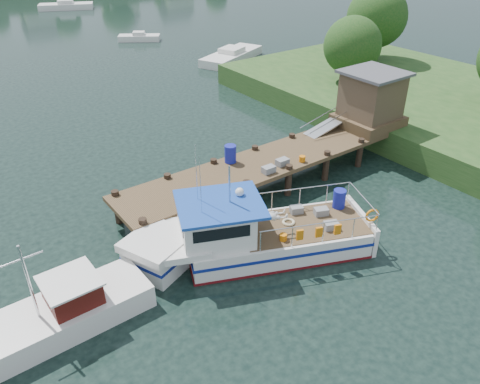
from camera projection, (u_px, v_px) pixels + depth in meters
ground_plane at (238, 196)px, 22.40m from camera, size 160.00×160.00×0.00m
near_shore at (461, 91)px, 29.45m from camera, size 16.00×30.00×7.76m
dock at (338, 122)px, 24.58m from camera, size 16.60×3.00×4.78m
lobster_boat at (247, 236)px, 18.14m from camera, size 9.65×5.91×4.79m
work_boat at (53, 317)px, 14.91m from camera, size 6.80×2.19×3.58m
moored_far at (66, 6)px, 66.05m from camera, size 7.70×5.19×1.24m
moored_b at (139, 37)px, 49.65m from camera, size 4.39×3.61×0.95m
moored_c at (232, 56)px, 43.00m from camera, size 7.70×5.21×1.16m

